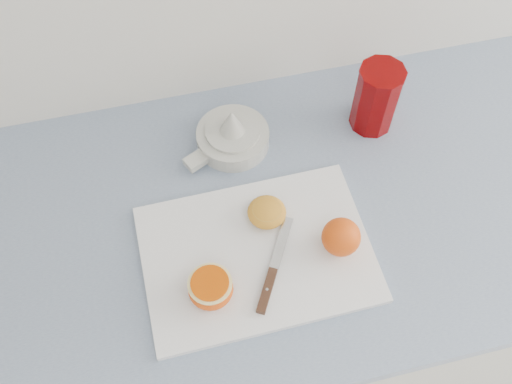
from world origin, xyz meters
TOP-DOWN VIEW (x-y plane):
  - counter at (0.03, 1.70)m, footprint 2.27×0.64m
  - cutting_board at (-0.13, 1.62)m, footprint 0.38×0.28m
  - whole_orange at (0.00, 1.60)m, footprint 0.06×0.06m
  - half_orange at (-0.22, 1.56)m, footprint 0.07×0.07m
  - squeezed_shell at (-0.10, 1.68)m, footprint 0.07×0.07m
  - paring_knife at (-0.13, 1.56)m, footprint 0.10×0.16m
  - citrus_juicer at (-0.12, 1.86)m, footprint 0.17×0.14m
  - red_tumbler at (0.15, 1.85)m, footprint 0.09×0.09m

SIDE VIEW (x-z plane):
  - counter at x=0.03m, z-range 0.00..0.89m
  - cutting_board at x=-0.13m, z-range 0.89..0.90m
  - paring_knife at x=-0.13m, z-range 0.90..0.91m
  - citrus_juicer at x=-0.12m, z-range 0.87..0.96m
  - squeezed_shell at x=-0.10m, z-range 0.90..0.93m
  - half_orange at x=-0.22m, z-range 0.90..0.95m
  - whole_orange at x=0.00m, z-range 0.90..0.97m
  - red_tumbler at x=0.15m, z-range 0.88..1.02m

